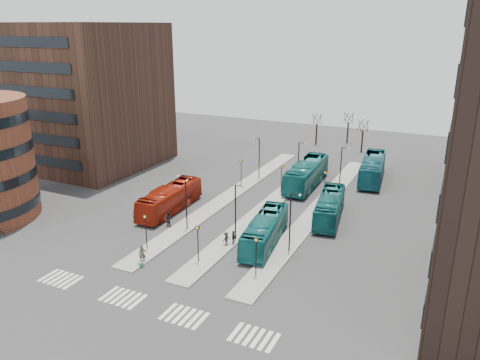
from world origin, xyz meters
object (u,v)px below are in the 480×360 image
at_px(traveller, 142,254).
at_px(commuter_c, 226,239).
at_px(commuter_a, 169,219).
at_px(teal_bus_c, 330,207).
at_px(suitcase, 141,265).
at_px(teal_bus_a, 265,230).
at_px(red_bus, 170,199).
at_px(teal_bus_b, 307,174).
at_px(commuter_b, 233,238).
at_px(teal_bus_d, 372,168).

relative_size(traveller, commuter_c, 1.21).
bearing_deg(commuter_a, teal_bus_c, -133.67).
distance_m(suitcase, teal_bus_a, 12.97).
bearing_deg(red_bus, commuter_a, -60.18).
height_order(suitcase, teal_bus_c, teal_bus_c).
distance_m(teal_bus_b, commuter_b, 21.22).
height_order(traveller, commuter_c, traveller).
bearing_deg(suitcase, commuter_a, 119.29).
height_order(teal_bus_a, teal_bus_d, teal_bus_d).
bearing_deg(red_bus, teal_bus_d, 47.27).
bearing_deg(commuter_a, teal_bus_a, -163.22).
relative_size(teal_bus_c, commuter_c, 7.33).
bearing_deg(suitcase, teal_bus_a, 59.78).
bearing_deg(teal_bus_a, commuter_c, -155.93).
xyz_separation_m(red_bus, teal_bus_b, (12.03, 16.19, 0.23)).
relative_size(suitcase, teal_bus_b, 0.04).
bearing_deg(commuter_c, teal_bus_d, -176.47).
xyz_separation_m(commuter_a, commuter_c, (8.11, -1.61, -0.12)).
xyz_separation_m(teal_bus_a, commuter_a, (-11.53, -0.52, -0.65)).
distance_m(commuter_a, commuter_b, 8.78).
relative_size(red_bus, commuter_b, 7.25).
relative_size(teal_bus_c, commuter_b, 6.93).
relative_size(teal_bus_b, commuter_c, 8.76).
bearing_deg(red_bus, commuter_b, -26.07).
xyz_separation_m(teal_bus_a, teal_bus_b, (-1.88, 19.53, 0.29)).
bearing_deg(suitcase, traveller, 128.18).
distance_m(suitcase, commuter_b, 9.88).
xyz_separation_m(teal_bus_c, commuter_c, (-7.65, -11.51, -0.77)).
distance_m(teal_bus_d, commuter_b, 29.29).
height_order(suitcase, teal_bus_b, teal_bus_b).
relative_size(teal_bus_d, commuter_a, 7.24).
distance_m(teal_bus_c, commuter_a, 18.62).
xyz_separation_m(commuter_a, commuter_b, (8.71, -1.12, -0.08)).
distance_m(teal_bus_a, traveller, 12.60).
height_order(suitcase, traveller, traveller).
bearing_deg(commuter_b, teal_bus_c, -56.34).
relative_size(suitcase, commuter_b, 0.31).
distance_m(teal_bus_b, traveller, 29.21).
bearing_deg(teal_bus_b, teal_bus_d, 39.05).
distance_m(traveller, commuter_c, 8.69).
height_order(teal_bus_c, teal_bus_d, teal_bus_d).
bearing_deg(teal_bus_c, commuter_c, -132.26).
distance_m(teal_bus_a, teal_bus_c, 10.29).
distance_m(teal_bus_d, traveller, 38.14).
bearing_deg(teal_bus_a, commuter_b, -157.63).
relative_size(traveller, commuter_b, 1.15).
distance_m(commuter_a, commuter_c, 8.27).
height_order(suitcase, commuter_c, commuter_c).
relative_size(red_bus, teal_bus_d, 0.91).
bearing_deg(teal_bus_c, teal_bus_b, 112.39).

